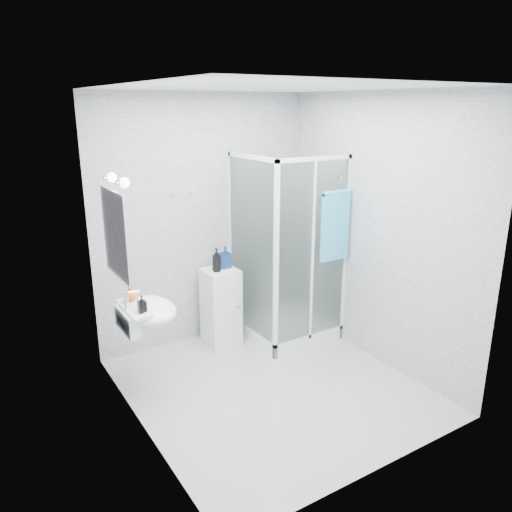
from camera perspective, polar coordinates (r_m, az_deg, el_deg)
room at (r=4.19m, az=1.96°, el=0.68°), size 2.40×2.60×2.60m
shower_enclosure at (r=5.42m, az=3.24°, el=-5.01°), size 0.90×0.95×2.00m
wall_basin at (r=4.32m, az=-12.52°, el=-6.28°), size 0.46×0.56×0.35m
mirror at (r=4.05m, az=-15.80°, el=2.40°), size 0.02×0.60×0.70m
vanity_lights at (r=3.98m, az=-15.59°, el=8.36°), size 0.10×0.40×0.08m
wall_hooks at (r=5.08m, az=-8.38°, el=7.10°), size 0.23×0.06×0.03m
storage_cabinet at (r=5.34m, az=-4.02°, el=-5.77°), size 0.34×0.37×0.83m
hand_towel at (r=5.05m, az=9.05°, el=3.63°), size 0.33×0.05×0.71m
shampoo_bottle_a at (r=5.11m, az=-4.53°, el=-0.45°), size 0.10×0.10×0.25m
shampoo_bottle_b at (r=5.23m, az=-3.53°, el=-0.11°), size 0.12×0.12×0.23m
soap_dispenser_orange at (r=4.36m, az=-14.12°, el=-4.15°), size 0.15×0.15×0.16m
soap_dispenser_black at (r=4.13m, az=-12.91°, el=-5.38°), size 0.07×0.07×0.14m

